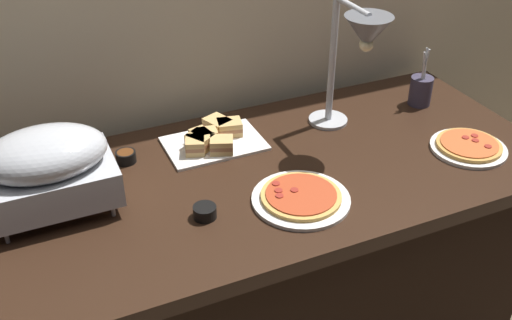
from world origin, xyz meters
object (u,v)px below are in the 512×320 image
at_px(heat_lamp, 360,43).
at_px(chafing_dish, 48,167).
at_px(sauce_cup_far, 205,211).
at_px(sandwich_platter, 212,138).
at_px(pizza_plate_front, 469,147).
at_px(utensil_holder, 421,90).
at_px(sauce_cup_near, 126,156).
at_px(pizza_plate_center, 301,198).

bearing_deg(heat_lamp, chafing_dish, 178.65).
bearing_deg(sauce_cup_far, sandwich_platter, 66.34).
height_order(pizza_plate_front, sauce_cup_far, sauce_cup_far).
relative_size(pizza_plate_front, utensil_holder, 1.11).
bearing_deg(sandwich_platter, sauce_cup_near, 176.98).
bearing_deg(sauce_cup_far, chafing_dish, 150.55).
xyz_separation_m(sauce_cup_near, sauce_cup_far, (0.13, -0.38, -0.00)).
xyz_separation_m(heat_lamp, sauce_cup_far, (-0.60, -0.19, -0.34)).
distance_m(chafing_dish, sauce_cup_near, 0.32).
xyz_separation_m(chafing_dish, sauce_cup_near, (0.25, 0.16, -0.12)).
relative_size(chafing_dish, heat_lamp, 0.77).
distance_m(heat_lamp, sauce_cup_near, 0.83).
relative_size(pizza_plate_center, utensil_holder, 1.29).
bearing_deg(heat_lamp, sandwich_platter, 158.80).
bearing_deg(chafing_dish, sandwich_platter, 15.37).
relative_size(pizza_plate_front, sandwich_platter, 0.77).
relative_size(heat_lamp, pizza_plate_front, 1.84).
height_order(chafing_dish, pizza_plate_center, chafing_dish).
xyz_separation_m(heat_lamp, pizza_plate_center, (-0.31, -0.23, -0.35)).
xyz_separation_m(sauce_cup_near, utensil_holder, (1.12, -0.05, 0.04)).
bearing_deg(pizza_plate_front, chafing_dish, 170.01).
height_order(chafing_dish, pizza_plate_front, chafing_dish).
distance_m(pizza_plate_front, utensil_holder, 0.35).
distance_m(sandwich_platter, sauce_cup_near, 0.29).
height_order(pizza_plate_center, sauce_cup_near, sauce_cup_near).
distance_m(chafing_dish, sandwich_platter, 0.57).
height_order(pizza_plate_front, sandwich_platter, sandwich_platter).
bearing_deg(sauce_cup_near, sandwich_platter, -3.02).
distance_m(heat_lamp, pizza_plate_center, 0.52).
bearing_deg(sandwich_platter, pizza_plate_center, -72.73).
relative_size(chafing_dish, utensil_holder, 1.58).
bearing_deg(utensil_holder, sauce_cup_near, 177.27).
bearing_deg(pizza_plate_front, pizza_plate_center, -177.64).
bearing_deg(sauce_cup_near, pizza_plate_front, -20.30).
bearing_deg(sauce_cup_far, sauce_cup_near, 109.56).
bearing_deg(sandwich_platter, heat_lamp, -21.20).
xyz_separation_m(sauce_cup_far, utensil_holder, (0.98, 0.32, 0.04)).
bearing_deg(pizza_plate_front, sandwich_platter, 153.90).
bearing_deg(pizza_plate_center, chafing_dish, 158.80).
xyz_separation_m(chafing_dish, sauce_cup_far, (0.38, -0.21, -0.12)).
xyz_separation_m(chafing_dish, heat_lamp, (0.98, -0.02, 0.21)).
height_order(pizza_plate_center, utensil_holder, utensil_holder).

